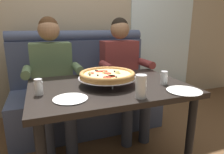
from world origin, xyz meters
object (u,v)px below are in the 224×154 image
at_px(booth_bench, 85,92).
at_px(shaker_parmesan, 39,88).
at_px(drinking_glass, 141,88).
at_px(patio_chair, 142,58).
at_px(diner_right, 123,69).
at_px(diner_left, 53,75).
at_px(shaker_oregano, 164,79).
at_px(plate_near_right, 184,90).
at_px(dining_table, 109,97).
at_px(plate_near_left, 70,98).
at_px(pizza, 107,75).

height_order(booth_bench, shaker_parmesan, booth_bench).
xyz_separation_m(drinking_glass, patio_chair, (1.45, 2.60, -0.29)).
bearing_deg(diner_right, diner_left, 180.00).
xyz_separation_m(shaker_parmesan, shaker_oregano, (0.91, -0.08, -0.00)).
height_order(diner_left, patio_chair, diner_left).
distance_m(booth_bench, plate_near_right, 1.33).
xyz_separation_m(dining_table, patio_chair, (1.54, 2.27, -0.12)).
bearing_deg(dining_table, drinking_glass, -74.39).
xyz_separation_m(shaker_oregano, plate_near_left, (-0.73, -0.08, -0.03)).
bearing_deg(diner_left, dining_table, -58.50).
relative_size(pizza, shaker_oregano, 4.28).
height_order(plate_near_left, plate_near_right, same).
distance_m(shaker_parmesan, shaker_oregano, 0.91).
relative_size(diner_right, plate_near_left, 5.90).
distance_m(diner_left, drinking_glass, 1.06).
bearing_deg(shaker_parmesan, diner_right, 37.01).
height_order(booth_bench, shaker_oregano, booth_bench).
bearing_deg(diner_right, shaker_oregano, -87.91).
distance_m(pizza, plate_near_left, 0.39).
relative_size(booth_bench, drinking_glass, 11.27).
distance_m(pizza, shaker_parmesan, 0.50).
xyz_separation_m(diner_right, drinking_glass, (-0.28, -0.95, 0.10)).
bearing_deg(diner_right, dining_table, -121.50).
bearing_deg(shaker_oregano, plate_near_right, -80.16).
relative_size(diner_right, drinking_glass, 8.58).
distance_m(diner_left, plate_near_right, 1.25).
distance_m(diner_left, patio_chair, 2.54).
bearing_deg(diner_right, drinking_glass, -106.66).
bearing_deg(plate_near_right, booth_bench, 109.93).
relative_size(plate_near_left, patio_chair, 0.25).
relative_size(diner_right, plate_near_right, 5.29).
height_order(booth_bench, drinking_glass, booth_bench).
bearing_deg(drinking_glass, shaker_oregano, 32.91).
height_order(diner_right, pizza, diner_right).
distance_m(booth_bench, diner_right, 0.56).
distance_m(diner_right, pizza, 0.73).
bearing_deg(patio_chair, diner_left, -139.29).
height_order(plate_near_left, drinking_glass, drinking_glass).
bearing_deg(plate_near_left, pizza, 34.28).
xyz_separation_m(pizza, plate_near_left, (-0.32, -0.21, -0.07)).
relative_size(diner_left, plate_near_left, 5.90).
relative_size(shaker_oregano, patio_chair, 0.12).
height_order(pizza, plate_near_right, pizza).
bearing_deg(shaker_oregano, patio_chair, 64.62).
distance_m(diner_right, patio_chair, 2.03).
distance_m(dining_table, diner_right, 0.72).
distance_m(diner_right, shaker_oregano, 0.75).
xyz_separation_m(diner_right, shaker_oregano, (0.03, -0.75, 0.08)).
height_order(shaker_oregano, plate_near_right, shaker_oregano).
bearing_deg(plate_near_right, drinking_glass, -178.82).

